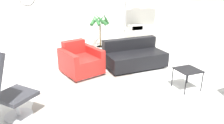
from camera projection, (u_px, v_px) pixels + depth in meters
The scene contains 8 objects.
ground_plane at pixel (100, 98), 4.05m from camera, with size 12.00×12.00×0.00m, color silver.
wall_back at pixel (64, 6), 6.23m from camera, with size 12.00×0.09×2.80m.
round_rug at pixel (105, 99), 4.04m from camera, with size 2.60×2.60×0.01m.
armchair_red at pixel (81, 62), 5.09m from camera, with size 0.98×1.03×0.74m.
couch_low at pixel (134, 57), 5.52m from camera, with size 1.47×0.83×0.68m.
side_table at pixel (188, 71), 4.31m from camera, with size 0.44×0.44×0.42m.
potted_plant at pixel (100, 32), 6.29m from camera, with size 0.62×0.61×1.29m.
shelf_unit at pixel (140, 17), 6.93m from camera, with size 1.16×0.28×2.03m.
Camera 1 is at (-1.16, -3.39, 2.02)m, focal length 35.00 mm.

